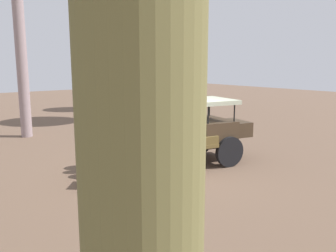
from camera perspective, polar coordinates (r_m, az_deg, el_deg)
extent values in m
plane|color=brown|center=(9.89, -0.80, -6.98)|extent=(60.00, 60.00, 0.00)
cube|color=#403020|center=(10.07, 0.51, -3.81)|extent=(4.01, 1.21, 0.16)
cylinder|color=black|center=(11.45, 5.18, -2.39)|extent=(0.88, 0.31, 0.87)
cylinder|color=black|center=(10.16, 9.91, -4.13)|extent=(0.88, 0.31, 0.87)
cylinder|color=black|center=(10.30, -8.26, -3.89)|extent=(0.88, 0.31, 0.87)
cylinder|color=black|center=(8.84, -4.98, -6.17)|extent=(0.88, 0.31, 0.87)
cube|color=brown|center=(9.84, -1.83, -3.07)|extent=(3.28, 2.27, 0.10)
cube|color=brown|center=(10.52, -3.65, -1.33)|extent=(2.96, 0.67, 0.22)
cube|color=brown|center=(9.10, 0.27, -3.13)|extent=(2.96, 0.67, 0.22)
cube|color=#403020|center=(10.57, 6.57, -0.40)|extent=(1.38, 1.71, 0.55)
cube|color=#403020|center=(11.09, 10.47, -0.30)|extent=(0.89, 1.18, 0.44)
cylinder|color=black|center=(11.26, 6.72, 3.07)|extent=(0.04, 0.04, 0.55)
cylinder|color=black|center=(10.21, 10.67, 2.24)|extent=(0.04, 0.04, 0.55)
cylinder|color=black|center=(10.81, 2.80, 2.84)|extent=(0.04, 0.04, 0.55)
cylinder|color=black|center=(9.71, 6.52, 1.95)|extent=(0.04, 0.04, 0.55)
cube|color=#B7BFA2|center=(10.45, 6.66, 4.05)|extent=(1.49, 1.73, 0.12)
ellipsoid|color=gold|center=(9.72, 2.08, 0.35)|extent=(0.74, 0.74, 0.57)
ellipsoid|color=#91BD40|center=(9.26, -4.80, -0.12)|extent=(0.78, 0.79, 0.60)
ellipsoid|color=gold|center=(10.48, -1.29, 0.26)|extent=(0.83, 0.82, 0.59)
ellipsoid|color=gold|center=(9.87, -9.20, -0.48)|extent=(0.64, 0.56, 0.55)
ellipsoid|color=#92AD30|center=(9.82, -3.03, 0.77)|extent=(0.66, 0.59, 0.43)
ellipsoid|color=gold|center=(9.46, -4.70, 0.49)|extent=(0.59, 0.58, 0.57)
ellipsoid|color=gold|center=(9.80, -8.60, -1.05)|extent=(0.74, 0.63, 0.47)
ellipsoid|color=gold|center=(8.91, -5.76, 0.47)|extent=(0.67, 0.71, 0.54)
ellipsoid|color=#85B240|center=(9.05, -7.82, -1.08)|extent=(0.53, 0.46, 0.48)
ellipsoid|color=#ABD23E|center=(10.43, 0.95, -0.45)|extent=(0.64, 0.42, 0.48)
ellipsoid|color=yellow|center=(9.44, -8.76, -0.40)|extent=(0.59, 0.60, 0.56)
ellipsoid|color=#B9C240|center=(10.45, -1.91, -0.26)|extent=(0.65, 0.56, 0.36)
ellipsoid|color=#B4BE47|center=(10.33, -1.99, 0.61)|extent=(0.77, 0.68, 0.44)
ellipsoid|color=#85B532|center=(9.85, -0.09, -0.98)|extent=(0.77, 0.64, 0.58)
cylinder|color=#846A52|center=(8.41, -1.38, -7.19)|extent=(0.15, 0.15, 0.82)
cylinder|color=#846A52|center=(8.53, 0.16, -6.93)|extent=(0.15, 0.15, 0.82)
cube|color=#435269|center=(8.29, -0.61, -2.47)|extent=(0.43, 0.29, 0.57)
cylinder|color=#435269|center=(8.31, -1.55, -1.83)|extent=(0.29, 0.39, 0.10)
cylinder|color=#435269|center=(8.41, -0.36, -1.69)|extent=(0.36, 0.35, 0.10)
sphere|color=olive|center=(8.21, -0.62, 0.24)|extent=(0.22, 0.22, 0.22)
cylinder|color=#9B8444|center=(8.20, -0.62, 0.69)|extent=(0.34, 0.34, 0.02)
cylinder|color=#9B8444|center=(8.19, -0.62, 1.10)|extent=(0.20, 0.20, 0.10)
cube|color=brown|center=(8.70, -11.28, -7.91)|extent=(0.75, 0.76, 0.50)
ellipsoid|color=gold|center=(7.65, -1.58, -10.72)|extent=(0.58, 0.59, 0.39)
cylinder|color=gray|center=(15.15, -23.14, 17.92)|extent=(0.42, 0.42, 10.33)
cylinder|color=olive|center=(22.03, 1.91, 11.88)|extent=(0.30, 0.30, 7.16)
cylinder|color=brown|center=(17.43, 3.34, 12.92)|extent=(0.30, 0.30, 7.52)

